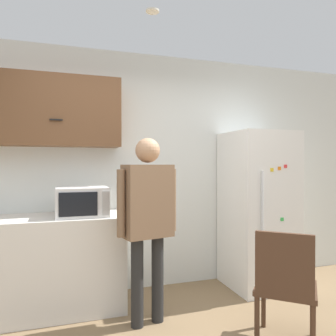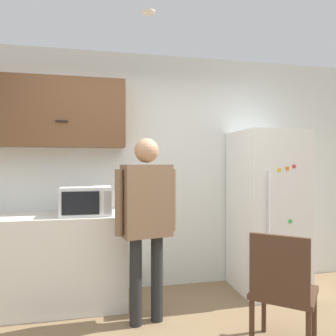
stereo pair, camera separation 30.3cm
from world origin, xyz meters
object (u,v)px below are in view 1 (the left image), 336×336
at_px(microwave, 82,202).
at_px(person, 148,211).
at_px(refrigerator, 258,209).
at_px(chair, 285,283).

height_order(microwave, person, person).
bearing_deg(refrigerator, chair, -114.18).
xyz_separation_m(person, chair, (0.92, -0.71, -0.50)).
relative_size(microwave, refrigerator, 0.27).
xyz_separation_m(refrigerator, chair, (-0.54, -1.19, -0.39)).
xyz_separation_m(microwave, chair, (1.46, -1.17, -0.55)).
distance_m(microwave, refrigerator, 2.00).
relative_size(person, chair, 1.80).
distance_m(person, refrigerator, 1.54).
height_order(refrigerator, chair, refrigerator).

